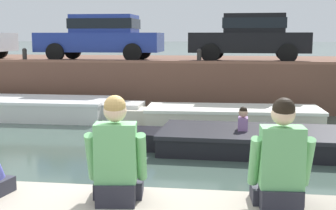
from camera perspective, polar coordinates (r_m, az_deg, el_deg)
ground_plane at (r=9.67m, az=0.36°, el=-5.70°), size 400.00×400.00×0.00m
far_quay_wall at (r=17.37m, az=3.85°, el=3.12°), size 60.00×6.00×1.53m
far_wall_coping at (r=14.44m, az=3.05°, el=5.26°), size 60.00×0.24×0.08m
boat_moored_west_white at (r=14.14m, az=-16.53°, el=-0.36°), size 6.19×1.88×0.58m
boat_moored_central_cream at (r=12.65m, az=6.90°, el=-1.32°), size 5.56×1.79×0.47m
motorboat_passing at (r=9.84m, az=11.94°, el=-4.32°), size 5.92×2.01×0.92m
car_left_inner_blue at (r=16.31m, az=-8.03°, el=8.38°), size 4.20×1.95×1.54m
car_centre_black at (r=15.69m, az=10.11°, el=8.33°), size 3.89×2.10×1.54m
mooring_bollard_west at (r=16.01m, az=-17.08°, el=5.92°), size 0.15×0.15×0.44m
mooring_bollard_mid at (r=14.55m, az=3.82°, el=6.06°), size 0.15×0.15×0.44m
person_seated_right at (r=4.18m, az=-6.30°, el=-6.82°), size 0.56×0.57×0.97m
person_seated_middle at (r=4.11m, az=13.55°, el=-7.25°), size 0.55×0.55×0.97m
bottle_drink at (r=4.13m, az=-4.73°, el=-10.99°), size 0.06×0.06×0.20m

